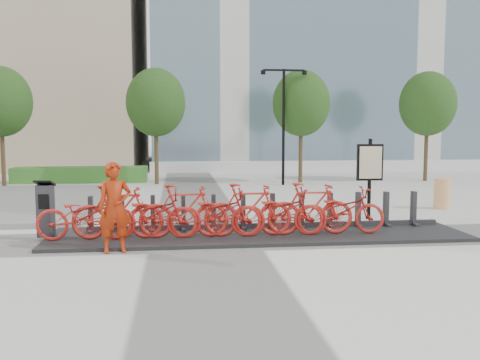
{
  "coord_description": "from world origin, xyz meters",
  "views": [
    {
      "loc": [
        -0.55,
        -11.85,
        2.55
      ],
      "look_at": [
        1.0,
        1.5,
        1.2
      ],
      "focal_mm": 40.0,
      "sensor_mm": 36.0,
      "label": 1
    }
  ],
  "objects": [
    {
      "name": "streetlamp",
      "position": [
        4.0,
        11.0,
        3.13
      ],
      "size": [
        2.0,
        0.2,
        5.0
      ],
      "color": "black",
      "rests_on": "ground"
    },
    {
      "name": "bike_3",
      "position": [
        -0.44,
        -0.05,
        0.68
      ],
      "size": [
        1.99,
        0.56,
        1.2
      ],
      "primitive_type": "imported",
      "rotation": [
        0.0,
        0.0,
        1.57
      ],
      "color": "#B42118",
      "rests_on": "dock_pad"
    },
    {
      "name": "map_sign",
      "position": [
        4.72,
        2.36,
        1.47
      ],
      "size": [
        0.73,
        0.14,
        2.22
      ],
      "rotation": [
        0.0,
        0.0,
        -0.03
      ],
      "color": "black",
      "rests_on": "ground"
    },
    {
      "name": "worker_red",
      "position": [
        -1.83,
        -0.97,
        0.92
      ],
      "size": [
        0.76,
        0.59,
        1.84
      ],
      "primitive_type": "imported",
      "rotation": [
        0.0,
        0.0,
        0.24
      ],
      "color": "#9C2509",
      "rests_on": "ground"
    },
    {
      "name": "bike_4",
      "position": [
        0.28,
        -0.05,
        0.62
      ],
      "size": [
        2.05,
        0.72,
        1.08
      ],
      "primitive_type": "imported",
      "rotation": [
        0.0,
        0.0,
        1.57
      ],
      "color": "#B42118",
      "rests_on": "dock_pad"
    },
    {
      "name": "construction_barrel",
      "position": [
        7.59,
        3.78,
        0.47
      ],
      "size": [
        0.62,
        0.62,
        0.95
      ],
      "primitive_type": "cylinder",
      "rotation": [
        0.0,
        0.0,
        -0.31
      ],
      "color": "#FF8000",
      "rests_on": "ground"
    },
    {
      "name": "dock_pad",
      "position": [
        1.3,
        0.3,
        0.04
      ],
      "size": [
        9.6,
        2.4,
        0.08
      ],
      "primitive_type": "cube",
      "color": "black",
      "rests_on": "ground"
    },
    {
      "name": "bike_6",
      "position": [
        1.72,
        -0.05,
        0.62
      ],
      "size": [
        2.05,
        0.72,
        1.08
      ],
      "primitive_type": "imported",
      "rotation": [
        0.0,
        0.0,
        1.57
      ],
      "color": "#B42118",
      "rests_on": "dock_pad"
    },
    {
      "name": "bike_5",
      "position": [
        1.0,
        -0.05,
        0.68
      ],
      "size": [
        1.99,
        0.56,
        1.2
      ],
      "primitive_type": "imported",
      "rotation": [
        0.0,
        0.0,
        1.57
      ],
      "color": "#B42118",
      "rests_on": "dock_pad"
    },
    {
      "name": "tree_3",
      "position": [
        11.0,
        12.0,
        3.59
      ],
      "size": [
        2.6,
        2.6,
        5.1
      ],
      "color": "brown",
      "rests_on": "ground"
    },
    {
      "name": "bike_2",
      "position": [
        -1.16,
        -0.05,
        0.62
      ],
      "size": [
        2.05,
        0.72,
        1.08
      ],
      "primitive_type": "imported",
      "rotation": [
        0.0,
        0.0,
        1.57
      ],
      "color": "#B42118",
      "rests_on": "dock_pad"
    },
    {
      "name": "tree_1",
      "position": [
        -1.5,
        12.0,
        3.59
      ],
      "size": [
        2.6,
        2.6,
        5.1
      ],
      "color": "brown",
      "rests_on": "ground"
    },
    {
      "name": "dock_rail_posts",
      "position": [
        1.36,
        0.77,
        0.51
      ],
      "size": [
        8.02,
        0.5,
        0.85
      ],
      "primitive_type": null,
      "color": "#2E2D31",
      "rests_on": "dock_pad"
    },
    {
      "name": "bike_7",
      "position": [
        2.44,
        -0.05,
        0.68
      ],
      "size": [
        1.99,
        0.56,
        1.2
      ],
      "primitive_type": "imported",
      "rotation": [
        0.0,
        0.0,
        1.57
      ],
      "color": "#B42118",
      "rests_on": "dock_pad"
    },
    {
      "name": "tree_2",
      "position": [
        5.0,
        12.0,
        3.59
      ],
      "size": [
        2.6,
        2.6,
        5.1
      ],
      "color": "brown",
      "rests_on": "ground"
    },
    {
      "name": "ground",
      "position": [
        0.0,
        0.0,
        0.0
      ],
      "size": [
        120.0,
        120.0,
        0.0
      ],
      "primitive_type": "plane",
      "color": "silver"
    },
    {
      "name": "bike_8",
      "position": [
        3.16,
        -0.05,
        0.62
      ],
      "size": [
        2.05,
        0.72,
        1.08
      ],
      "primitive_type": "imported",
      "rotation": [
        0.0,
        0.0,
        1.57
      ],
      "color": "#B42118",
      "rests_on": "dock_pad"
    },
    {
      "name": "hedge_b",
      "position": [
        -5.0,
        13.2,
        0.35
      ],
      "size": [
        6.0,
        1.2,
        0.7
      ],
      "primitive_type": "cube",
      "color": "#397132",
      "rests_on": "ground"
    },
    {
      "name": "bike_0",
      "position": [
        -2.6,
        -0.05,
        0.62
      ],
      "size": [
        2.05,
        0.72,
        1.08
      ],
      "primitive_type": "imported",
      "rotation": [
        0.0,
        0.0,
        1.57
      ],
      "color": "#B42118",
      "rests_on": "dock_pad"
    },
    {
      "name": "bike_1",
      "position": [
        -1.88,
        -0.05,
        0.68
      ],
      "size": [
        1.99,
        0.56,
        1.2
      ],
      "primitive_type": "imported",
      "rotation": [
        0.0,
        0.0,
        1.57
      ],
      "color": "#B42118",
      "rests_on": "dock_pad"
    },
    {
      "name": "tree_0",
      "position": [
        -8.0,
        12.0,
        3.59
      ],
      "size": [
        2.6,
        2.6,
        5.1
      ],
      "color": "brown",
      "rests_on": "ground"
    },
    {
      "name": "kiosk",
      "position": [
        -3.51,
        0.4,
        0.7
      ],
      "size": [
        0.44,
        0.39,
        1.29
      ],
      "rotation": [
        0.0,
        0.0,
        -0.16
      ],
      "color": "#2E2D31",
      "rests_on": "dock_pad"
    }
  ]
}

